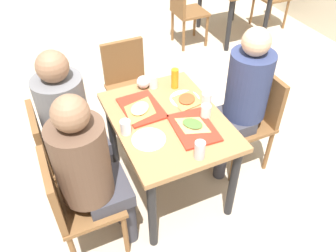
{
  "coord_description": "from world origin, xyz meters",
  "views": [
    {
      "loc": [
        1.66,
        -0.76,
        2.24
      ],
      "look_at": [
        0.0,
        0.0,
        0.65
      ],
      "focal_mm": 36.73,
      "sensor_mm": 36.0,
      "label": 1
    }
  ],
  "objects_px": {
    "chair_far_side": "(253,115)",
    "pizza_slice_b": "(193,124)",
    "person_in_brown_jacket": "(90,167)",
    "chair_near_left": "(58,150)",
    "tray_red_far": "(194,128)",
    "plastic_cup_c": "(153,81)",
    "condiment_bottle": "(175,79)",
    "foil_bundle": "(143,82)",
    "paper_plate_near_edge": "(149,139)",
    "background_chair_near": "(184,8)",
    "main_table": "(168,130)",
    "person_in_red": "(71,118)",
    "paper_plate_center": "(185,99)",
    "chair_near_right": "(74,201)",
    "tray_red_near": "(142,108)",
    "pizza_slice_c": "(187,99)",
    "plastic_cup_a": "(206,99)",
    "person_far_side": "(243,94)",
    "plastic_cup_b": "(126,127)",
    "soda_can": "(200,150)",
    "plastic_cup_d": "(206,112)",
    "chair_left_end": "(128,81)"
  },
  "relations": [
    {
      "from": "person_in_brown_jacket",
      "to": "person_far_side",
      "type": "xyz_separation_m",
      "value": [
        -0.25,
        1.22,
        0.0
      ]
    },
    {
      "from": "person_in_red",
      "to": "paper_plate_center",
      "type": "bearing_deg",
      "value": 83.14
    },
    {
      "from": "main_table",
      "to": "chair_near_left",
      "type": "relative_size",
      "value": 1.15
    },
    {
      "from": "person_in_red",
      "to": "background_chair_near",
      "type": "relative_size",
      "value": 1.48
    },
    {
      "from": "person_in_red",
      "to": "tray_red_far",
      "type": "height_order",
      "value": "person_in_red"
    },
    {
      "from": "chair_near_left",
      "to": "foil_bundle",
      "type": "xyz_separation_m",
      "value": [
        -0.17,
        0.73,
        0.27
      ]
    },
    {
      "from": "foil_bundle",
      "to": "chair_near_right",
      "type": "bearing_deg",
      "value": -47.94
    },
    {
      "from": "pizza_slice_c",
      "to": "plastic_cup_a",
      "type": "distance_m",
      "value": 0.15
    },
    {
      "from": "main_table",
      "to": "person_in_brown_jacket",
      "type": "xyz_separation_m",
      "value": [
        0.25,
        -0.61,
        0.13
      ]
    },
    {
      "from": "chair_near_right",
      "to": "tray_red_near",
      "type": "distance_m",
      "value": 0.78
    },
    {
      "from": "paper_plate_center",
      "to": "plastic_cup_c",
      "type": "height_order",
      "value": "plastic_cup_c"
    },
    {
      "from": "plastic_cup_b",
      "to": "chair_far_side",
      "type": "bearing_deg",
      "value": 91.32
    },
    {
      "from": "chair_near_left",
      "to": "tray_red_far",
      "type": "xyz_separation_m",
      "value": [
        0.42,
        0.86,
        0.23
      ]
    },
    {
      "from": "chair_left_end",
      "to": "tray_red_far",
      "type": "relative_size",
      "value": 2.36
    },
    {
      "from": "chair_far_side",
      "to": "soda_can",
      "type": "height_order",
      "value": "chair_far_side"
    },
    {
      "from": "pizza_slice_b",
      "to": "plastic_cup_c",
      "type": "xyz_separation_m",
      "value": [
        -0.55,
        -0.05,
        0.03
      ]
    },
    {
      "from": "chair_far_side",
      "to": "tray_red_near",
      "type": "xyz_separation_m",
      "value": [
        -0.17,
        -0.88,
        0.23
      ]
    },
    {
      "from": "person_in_red",
      "to": "paper_plate_center",
      "type": "height_order",
      "value": "person_in_red"
    },
    {
      "from": "chair_far_side",
      "to": "person_in_brown_jacket",
      "type": "xyz_separation_m",
      "value": [
        0.25,
        -1.36,
        0.25
      ]
    },
    {
      "from": "person_far_side",
      "to": "soda_can",
      "type": "xyz_separation_m",
      "value": [
        0.42,
        -0.59,
        0.04
      ]
    },
    {
      "from": "chair_near_left",
      "to": "chair_far_side",
      "type": "height_order",
      "value": "same"
    },
    {
      "from": "tray_red_near",
      "to": "paper_plate_center",
      "type": "relative_size",
      "value": 1.64
    },
    {
      "from": "person_far_side",
      "to": "tray_red_far",
      "type": "distance_m",
      "value": 0.53
    },
    {
      "from": "chair_near_left",
      "to": "chair_near_right",
      "type": "xyz_separation_m",
      "value": [
        0.49,
        0.0,
        0.0
      ]
    },
    {
      "from": "chair_near_left",
      "to": "condiment_bottle",
      "type": "height_order",
      "value": "condiment_bottle"
    },
    {
      "from": "person_far_side",
      "to": "plastic_cup_a",
      "type": "height_order",
      "value": "person_far_side"
    },
    {
      "from": "main_table",
      "to": "pizza_slice_c",
      "type": "height_order",
      "value": "pizza_slice_c"
    },
    {
      "from": "chair_near_right",
      "to": "soda_can",
      "type": "relative_size",
      "value": 6.97
    },
    {
      "from": "person_in_red",
      "to": "tray_red_near",
      "type": "xyz_separation_m",
      "value": [
        0.07,
        0.48,
        -0.02
      ]
    },
    {
      "from": "chair_near_left",
      "to": "plastic_cup_d",
      "type": "distance_m",
      "value": 1.08
    },
    {
      "from": "chair_near_left",
      "to": "chair_near_right",
      "type": "bearing_deg",
      "value": 0.0
    },
    {
      "from": "paper_plate_near_edge",
      "to": "chair_near_left",
      "type": "bearing_deg",
      "value": -125.53
    },
    {
      "from": "chair_far_side",
      "to": "foil_bundle",
      "type": "xyz_separation_m",
      "value": [
        -0.42,
        -0.77,
        0.27
      ]
    },
    {
      "from": "plastic_cup_c",
      "to": "condiment_bottle",
      "type": "bearing_deg",
      "value": 63.48
    },
    {
      "from": "plastic_cup_d",
      "to": "main_table",
      "type": "bearing_deg",
      "value": -112.27
    },
    {
      "from": "chair_near_right",
      "to": "soda_can",
      "type": "height_order",
      "value": "chair_near_right"
    },
    {
      "from": "chair_far_side",
      "to": "pizza_slice_b",
      "type": "xyz_separation_m",
      "value": [
        0.15,
        -0.64,
        0.25
      ]
    },
    {
      "from": "main_table",
      "to": "plastic_cup_b",
      "type": "relative_size",
      "value": 9.81
    },
    {
      "from": "tray_red_far",
      "to": "background_chair_near",
      "type": "bearing_deg",
      "value": 154.63
    },
    {
      "from": "chair_near_left",
      "to": "pizza_slice_b",
      "type": "relative_size",
      "value": 3.46
    },
    {
      "from": "background_chair_near",
      "to": "tray_red_far",
      "type": "bearing_deg",
      "value": -25.37
    },
    {
      "from": "paper_plate_center",
      "to": "background_chair_near",
      "type": "distance_m",
      "value": 2.25
    },
    {
      "from": "paper_plate_near_edge",
      "to": "background_chair_near",
      "type": "xyz_separation_m",
      "value": [
        -2.3,
        1.41,
        -0.23
      ]
    },
    {
      "from": "tray_red_near",
      "to": "soda_can",
      "type": "height_order",
      "value": "soda_can"
    },
    {
      "from": "main_table",
      "to": "chair_far_side",
      "type": "distance_m",
      "value": 0.76
    },
    {
      "from": "pizza_slice_c",
      "to": "soda_can",
      "type": "height_order",
      "value": "soda_can"
    },
    {
      "from": "main_table",
      "to": "condiment_bottle",
      "type": "height_order",
      "value": "condiment_bottle"
    },
    {
      "from": "person_in_brown_jacket",
      "to": "foil_bundle",
      "type": "xyz_separation_m",
      "value": [
        -0.66,
        0.59,
        0.03
      ]
    },
    {
      "from": "tray_red_far",
      "to": "pizza_slice_b",
      "type": "xyz_separation_m",
      "value": [
        -0.02,
        -0.0,
        0.02
      ]
    },
    {
      "from": "person_in_red",
      "to": "condiment_bottle",
      "type": "height_order",
      "value": "person_in_red"
    }
  ]
}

